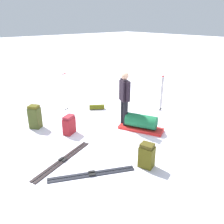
{
  "coord_description": "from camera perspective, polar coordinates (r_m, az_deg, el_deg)",
  "views": [
    {
      "loc": [
        3.95,
        4.53,
        3.12
      ],
      "look_at": [
        0.0,
        0.0,
        0.7
      ],
      "focal_mm": 37.45,
      "sensor_mm": 36.0,
      "label": 1
    }
  ],
  "objects": [
    {
      "name": "backpack_large_dark",
      "position": [
        6.83,
        -10.42,
        -3.13
      ],
      "size": [
        0.44,
        0.37,
        0.55
      ],
      "color": "maroon",
      "rests_on": "ground_plane"
    },
    {
      "name": "backpack_small_spare",
      "position": [
        5.34,
        8.46,
        -10.46
      ],
      "size": [
        0.34,
        0.38,
        0.58
      ],
      "color": "#4E4911",
      "rests_on": "ground_plane"
    },
    {
      "name": "ski_poles_planted_far",
      "position": [
        8.43,
        12.08,
        4.87
      ],
      "size": [
        0.17,
        0.1,
        1.29
      ],
      "color": "black",
      "rests_on": "ground_plane"
    },
    {
      "name": "skier_standing",
      "position": [
        6.92,
        3.06,
        3.65
      ],
      "size": [
        0.33,
        0.54,
        1.7
      ],
      "color": "black",
      "rests_on": "ground_plane"
    },
    {
      "name": "gear_sled",
      "position": [
        7.0,
        7.11,
        -2.69
      ],
      "size": [
        0.94,
        1.38,
        0.49
      ],
      "color": "red",
      "rests_on": "ground_plane"
    },
    {
      "name": "sleeping_mat_rolled",
      "position": [
        8.59,
        -3.72,
        1.23
      ],
      "size": [
        0.55,
        0.47,
        0.18
      ],
      "primitive_type": "cylinder",
      "rotation": [
        0.0,
        1.57,
        2.51
      ],
      "color": "#515410",
      "rests_on": "ground_plane"
    },
    {
      "name": "ski_pair_far",
      "position": [
        5.2,
        -4.91,
        -14.84
      ],
      "size": [
        1.75,
        1.0,
        0.05
      ],
      "color": "black",
      "rests_on": "ground_plane"
    },
    {
      "name": "ski_poles_planted_near",
      "position": [
        8.43,
        -11.35,
        5.22
      ],
      "size": [
        0.16,
        0.1,
        1.37
      ],
      "color": "#ADBEBE",
      "rests_on": "ground_plane"
    },
    {
      "name": "backpack_bright",
      "position": [
        7.42,
        -18.32,
        -1.14
      ],
      "size": [
        0.41,
        0.42,
        0.72
      ],
      "color": "#3F491D",
      "rests_on": "ground_plane"
    },
    {
      "name": "ground_plane",
      "position": [
        6.77,
        -0.0,
        -5.5
      ],
      "size": [
        80.0,
        80.0,
        0.0
      ],
      "primitive_type": "plane",
      "color": "white"
    },
    {
      "name": "ski_pair_near",
      "position": [
        5.74,
        -11.89,
        -11.41
      ],
      "size": [
        1.84,
        0.79,
        0.05
      ],
      "color": "black",
      "rests_on": "ground_plane"
    }
  ]
}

